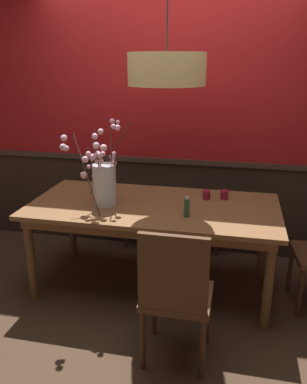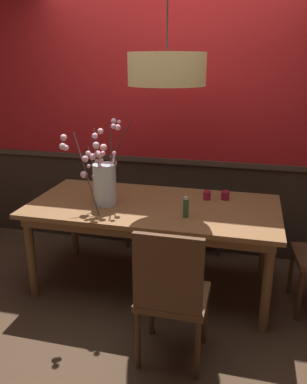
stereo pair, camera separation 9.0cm
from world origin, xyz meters
TOP-DOWN VIEW (x-y plane):
  - ground_plane at (0.00, 0.00)m, footprint 24.00×24.00m
  - back_wall at (0.00, 0.84)m, footprint 5.97×0.14m
  - dining_table at (0.00, 0.00)m, footprint 2.03×0.99m
  - chair_far_side_left at (-0.26, 0.89)m, footprint 0.48×0.42m
  - chair_far_side_right at (0.31, 0.91)m, footprint 0.43×0.43m
  - chair_near_side_right at (0.33, -0.89)m, footprint 0.44×0.40m
  - vase_with_blossoms at (-0.39, -0.10)m, footprint 0.40×0.73m
  - candle_holder_nearer_center at (0.56, 0.26)m, footprint 0.07×0.07m
  - candle_holder_nearer_edge at (0.41, 0.22)m, footprint 0.07×0.07m
  - condiment_bottle at (0.30, -0.21)m, footprint 0.04×0.04m
  - pendant_lamp at (0.09, 0.04)m, footprint 0.58×0.58m

SIDE VIEW (x-z plane):
  - ground_plane at x=0.00m, z-range 0.00..0.00m
  - chair_far_side_left at x=-0.26m, z-range 0.07..0.97m
  - chair_near_side_right at x=0.33m, z-range 0.05..1.00m
  - chair_far_side_right at x=0.31m, z-range 0.05..1.02m
  - dining_table at x=0.00m, z-range 0.30..1.06m
  - candle_holder_nearer_edge at x=0.41m, z-range 0.76..0.83m
  - candle_holder_nearer_center at x=0.56m, z-range 0.76..0.83m
  - condiment_bottle at x=0.30m, z-range 0.75..0.91m
  - vase_with_blossoms at x=-0.39m, z-range 0.63..1.29m
  - back_wall at x=0.00m, z-range -0.01..2.66m
  - pendant_lamp at x=0.09m, z-range 1.33..2.30m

